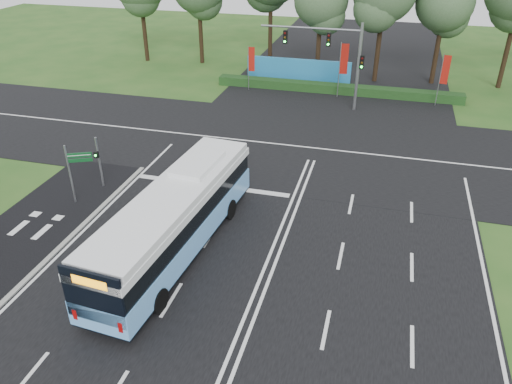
% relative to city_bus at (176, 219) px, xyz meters
% --- Properties ---
extents(ground, '(120.00, 120.00, 0.00)m').
position_rel_city_bus_xyz_m(ground, '(4.40, 1.61, -1.83)').
color(ground, '#25501A').
rests_on(ground, ground).
extents(road_main, '(20.00, 120.00, 0.04)m').
position_rel_city_bus_xyz_m(road_main, '(4.40, 1.61, -1.81)').
color(road_main, black).
rests_on(road_main, ground).
extents(road_cross, '(120.00, 14.00, 0.05)m').
position_rel_city_bus_xyz_m(road_cross, '(4.40, 13.61, -1.81)').
color(road_cross, black).
rests_on(road_cross, ground).
extents(bike_path, '(5.00, 18.00, 0.06)m').
position_rel_city_bus_xyz_m(bike_path, '(-8.10, -1.39, -1.80)').
color(bike_path, black).
rests_on(bike_path, ground).
extents(kerb_strip, '(0.25, 18.00, 0.12)m').
position_rel_city_bus_xyz_m(kerb_strip, '(-5.70, -1.39, -1.77)').
color(kerb_strip, gray).
rests_on(kerb_strip, ground).
extents(city_bus, '(3.67, 12.86, 3.64)m').
position_rel_city_bus_xyz_m(city_bus, '(0.00, 0.00, 0.00)').
color(city_bus, '#6AAFF6').
rests_on(city_bus, ground).
extents(pedestrian_signal, '(0.29, 0.41, 3.19)m').
position_rel_city_bus_xyz_m(pedestrian_signal, '(-6.90, 4.83, -0.09)').
color(pedestrian_signal, gray).
rests_on(pedestrian_signal, ground).
extents(street_sign, '(1.27, 0.64, 3.54)m').
position_rel_city_bus_xyz_m(street_sign, '(-7.16, 2.91, 0.43)').
color(street_sign, gray).
rests_on(street_sign, ground).
extents(banner_flag_left, '(0.59, 0.10, 4.02)m').
position_rel_city_bus_xyz_m(banner_flag_left, '(-3.28, 24.92, 0.81)').
color(banner_flag_left, gray).
rests_on(banner_flag_left, ground).
extents(banner_flag_mid, '(0.71, 0.10, 4.82)m').
position_rel_city_bus_xyz_m(banner_flag_mid, '(4.90, 24.97, 1.30)').
color(banner_flag_mid, gray).
rests_on(banner_flag_mid, ground).
extents(banner_flag_right, '(0.64, 0.18, 4.40)m').
position_rel_city_bus_xyz_m(banner_flag_right, '(13.18, 24.88, 1.04)').
color(banner_flag_right, gray).
rests_on(banner_flag_right, ground).
extents(traffic_light_gantry, '(8.41, 0.28, 7.00)m').
position_rel_city_bus_xyz_m(traffic_light_gantry, '(4.61, 22.11, 2.83)').
color(traffic_light_gantry, gray).
rests_on(traffic_light_gantry, ground).
extents(hedge, '(22.00, 1.20, 0.80)m').
position_rel_city_bus_xyz_m(hedge, '(4.40, 26.11, -1.43)').
color(hedge, black).
rests_on(hedge, ground).
extents(blue_hoarding, '(10.00, 0.30, 2.20)m').
position_rel_city_bus_xyz_m(blue_hoarding, '(0.40, 28.61, -0.73)').
color(blue_hoarding, '#2079B2').
rests_on(blue_hoarding, ground).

